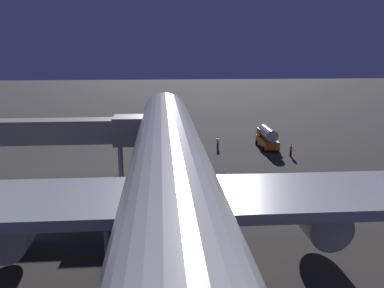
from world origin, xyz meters
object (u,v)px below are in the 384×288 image
Objects in this scene: jet_bridge at (52,132)px; ground_crew_by_belt_loader at (218,142)px; fuel_tanker at (267,137)px; traffic_cone_nose_port at (181,150)px; airliner_at_gate at (172,194)px; traffic_cone_nose_starboard at (150,151)px; ground_crew_near_nose_gear at (291,150)px.

jet_bridge is 12.87× the size of ground_crew_by_belt_loader.
traffic_cone_nose_port is at bearing 6.92° from fuel_tanker.
airliner_at_gate reaches higher than traffic_cone_nose_starboard.
traffic_cone_nose_port is (-14.42, -12.64, -5.49)m from jet_bridge.
ground_crew_near_nose_gear is 15.35m from traffic_cone_nose_port.
traffic_cone_nose_starboard is at bearing 9.90° from ground_crew_by_belt_loader.
ground_crew_by_belt_loader is at bearing -144.25° from jet_bridge.
ground_crew_near_nose_gear is 19.64m from traffic_cone_nose_starboard.
airliner_at_gate is 37.42m from fuel_tanker.
traffic_cone_nose_port is at bearing -93.88° from airliner_at_gate.
traffic_cone_nose_port is (-2.20, -32.41, -5.39)m from airliner_at_gate.
airliner_at_gate is 11.35× the size of fuel_tanker.
fuel_tanker is 10.87× the size of traffic_cone_nose_starboard.
traffic_cone_nose_port is 1.00× the size of traffic_cone_nose_starboard.
traffic_cone_nose_starboard is at bearing -128.40° from jet_bridge.
airliner_at_gate reaches higher than fuel_tanker.
airliner_at_gate is 32.93m from traffic_cone_nose_starboard.
fuel_tanker is at bearing -152.55° from jet_bridge.
airliner_at_gate is at bearing 86.12° from traffic_cone_nose_port.
airliner_at_gate is at bearing 93.88° from traffic_cone_nose_starboard.
fuel_tanker reaches higher than ground_crew_by_belt_loader.
ground_crew_by_belt_loader is (-19.97, -14.37, -4.79)m from jet_bridge.
airliner_at_gate reaches higher than ground_crew_by_belt_loader.
fuel_tanker reaches higher than traffic_cone_nose_port.
jet_bridge is (12.22, -19.78, 0.10)m from airliner_at_gate.
ground_crew_near_nose_gear is (-1.95, 5.24, -0.68)m from fuel_tanker.
jet_bridge reaches higher than traffic_cone_nose_port.
traffic_cone_nose_starboard is at bearing -10.77° from ground_crew_near_nose_gear.
airliner_at_gate is at bearing 59.27° from ground_crew_near_nose_gear.
jet_bridge is at bearing 35.75° from ground_crew_by_belt_loader.
ground_crew_near_nose_gear is 10.79m from ground_crew_by_belt_loader.
traffic_cone_nose_port is at bearing 180.00° from traffic_cone_nose_starboard.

